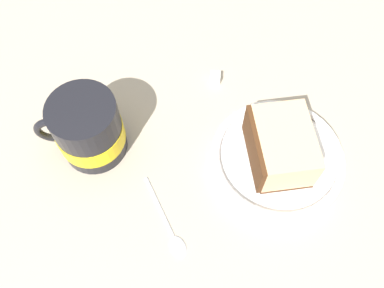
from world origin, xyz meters
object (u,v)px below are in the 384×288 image
(teaspoon, at_px, (172,233))
(sugar_cube, at_px, (215,77))
(cake_slice, at_px, (280,147))
(tea_mug, at_px, (88,129))
(small_plate, at_px, (278,157))

(teaspoon, distance_m, sugar_cube, 0.24)
(cake_slice, relative_size, sugar_cube, 7.35)
(sugar_cube, bearing_deg, cake_slice, 104.19)
(tea_mug, relative_size, teaspoon, 0.96)
(cake_slice, xyz_separation_m, sugar_cube, (0.04, -0.15, -0.03))
(small_plate, xyz_separation_m, teaspoon, (0.16, 0.06, -0.01))
(sugar_cube, bearing_deg, teaspoon, 59.86)
(cake_slice, height_order, tea_mug, tea_mug)
(tea_mug, relative_size, sugar_cube, 7.73)
(small_plate, relative_size, cake_slice, 1.68)
(small_plate, height_order, teaspoon, small_plate)
(small_plate, distance_m, teaspoon, 0.17)
(cake_slice, height_order, teaspoon, cake_slice)
(tea_mug, bearing_deg, teaspoon, 115.49)
(tea_mug, bearing_deg, small_plate, 159.09)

